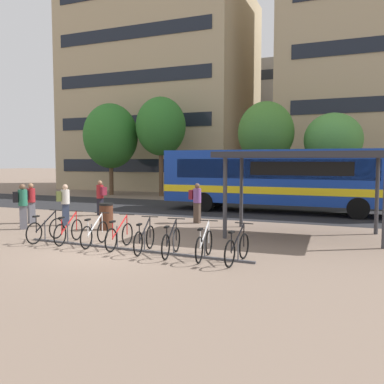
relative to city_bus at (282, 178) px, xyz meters
The scene contains 25 objects.
ground 11.57m from the city_bus, 106.44° to the right, with size 200.00×200.00×0.00m, color #7A6656.
bus_lane_asphalt 3.69m from the city_bus, behind, with size 80.00×7.20×0.01m, color #232326.
city_bus is the anchor object (origin of this frame).
bike_rack 11.08m from the city_bus, 103.89° to the right, with size 7.60×0.41×0.70m.
parked_bicycle_black_0 12.12m from the city_bus, 119.56° to the right, with size 0.52×1.72×0.99m.
parked_bicycle_red_1 11.66m from the city_bus, 115.85° to the right, with size 0.52×1.71×0.99m.
parked_bicycle_white_2 11.29m from the city_bus, 111.01° to the right, with size 0.52×1.72×0.99m.
parked_bicycle_red_3 11.05m from the city_bus, 106.32° to the right, with size 0.52×1.72×0.99m.
parked_bicycle_black_4 10.99m from the city_bus, 101.30° to the right, with size 0.52×1.71×0.99m.
parked_bicycle_black_5 10.94m from the city_bus, 96.53° to the right, with size 0.52×1.71×0.99m.
parked_bicycle_white_6 10.88m from the city_bus, 91.31° to the right, with size 0.52×1.72×0.99m.
parked_bicycle_black_7 11.00m from the city_bus, 86.32° to the right, with size 0.52×1.72×0.99m.
transit_shelter 6.73m from the city_bus, 74.17° to the right, with size 5.91×3.62×2.96m.
commuter_black_pack_0 12.03m from the city_bus, 140.56° to the right, with size 0.49×0.60×1.70m.
commuter_maroon_pack_1 9.13m from the city_bus, 151.09° to the right, with size 0.59×0.44×1.70m.
commuter_black_pack_2 12.31m from the city_bus, 133.34° to the right, with size 0.58×0.59×1.76m.
commuter_maroon_pack_3 5.70m from the city_bus, 119.20° to the right, with size 0.57×0.40×1.70m.
commuter_olive_pack_4 10.70m from the city_bus, 134.86° to the right, with size 0.58×0.59×1.69m.
trash_bin 9.55m from the city_bus, 124.56° to the right, with size 0.55×0.55×1.03m.
street_tree_0 6.86m from the city_bus, 70.92° to the left, with size 3.59×3.59×5.63m.
street_tree_1 6.57m from the city_bus, 109.65° to the left, with size 3.64×3.64×6.49m.
street_tree_2 12.43m from the city_bus, 147.19° to the left, with size 3.71×3.71×7.36m.
street_tree_3 15.58m from the city_bus, 156.99° to the left, with size 4.17×4.17×7.02m.
building_left_wing 22.82m from the city_bus, 131.69° to the left, with size 16.39×13.09×18.56m.
building_centre_block 31.98m from the city_bus, 97.80° to the left, with size 19.43×12.04×14.13m.
Camera 1 is at (6.74, -10.04, 2.67)m, focal length 38.17 mm.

